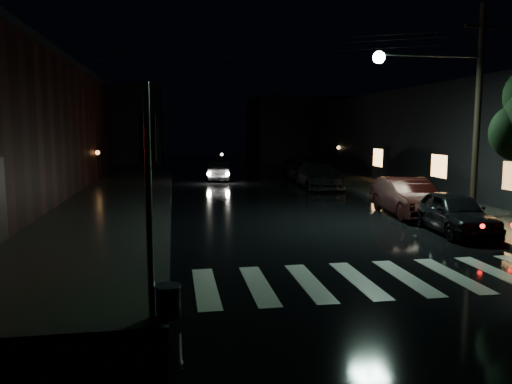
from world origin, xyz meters
name	(u,v)px	position (x,y,z in m)	size (l,w,h in m)	color
ground	(262,292)	(0.00, 0.00, 0.00)	(120.00, 120.00, 0.00)	black
sidewalk_left	(107,202)	(-5.00, 14.00, 0.07)	(6.00, 44.00, 0.15)	#282826
sidewalk_right	(402,196)	(10.00, 14.00, 0.07)	(4.00, 44.00, 0.15)	#282826
building_right	(481,138)	(17.00, 18.00, 3.00)	(10.00, 40.00, 6.00)	black
building_far_left	(95,125)	(-10.00, 45.00, 4.00)	(14.00, 10.00, 8.00)	black
building_far_right	(314,130)	(14.00, 45.00, 3.50)	(14.00, 10.00, 7.00)	black
crosswalk	(382,279)	(3.00, 0.50, 0.01)	(9.00, 3.00, 0.01)	beige
signal_pole_corner	(159,242)	(-2.14, -1.46, 1.54)	(0.68, 0.61, 4.20)	slate
utility_pole	(462,101)	(8.83, 7.00, 4.60)	(4.92, 0.44, 8.00)	black
parked_car_a	(454,212)	(7.60, 5.15, 0.71)	(1.67, 4.15, 1.42)	black
parked_car_b	(407,197)	(7.60, 8.63, 0.78)	(1.65, 4.73, 1.56)	black
parked_car_c	(319,175)	(6.82, 18.65, 0.77)	(2.17, 5.33, 1.55)	black
parked_car_d	(303,167)	(7.60, 25.28, 0.78)	(2.59, 5.62, 1.56)	black
oncoming_car	(219,171)	(1.30, 24.20, 0.66)	(1.40, 4.01, 1.32)	black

